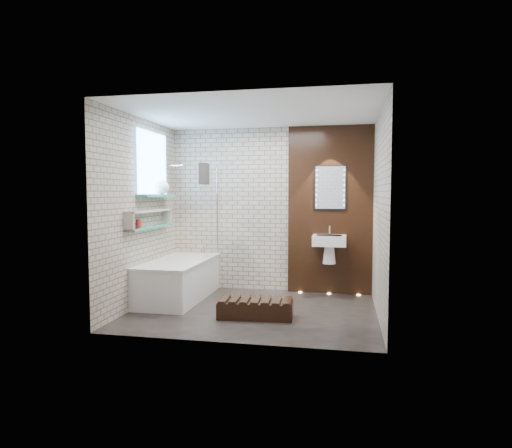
% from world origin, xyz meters
% --- Properties ---
extents(ground, '(3.20, 3.20, 0.00)m').
position_xyz_m(ground, '(0.00, 0.00, 0.00)').
color(ground, black).
rests_on(ground, ground).
extents(room_shell, '(3.24, 3.20, 2.60)m').
position_xyz_m(room_shell, '(0.00, 0.00, 1.30)').
color(room_shell, tan).
rests_on(room_shell, ground).
extents(walnut_panel, '(1.30, 0.06, 2.60)m').
position_xyz_m(walnut_panel, '(0.95, 1.27, 1.30)').
color(walnut_panel, black).
rests_on(walnut_panel, ground).
extents(clerestory_window, '(0.18, 1.00, 0.94)m').
position_xyz_m(clerestory_window, '(-1.57, 0.35, 1.90)').
color(clerestory_window, '#7FADE0').
rests_on(clerestory_window, room_shell).
extents(display_niche, '(0.14, 1.30, 0.26)m').
position_xyz_m(display_niche, '(-1.53, 0.15, 1.20)').
color(display_niche, teal).
rests_on(display_niche, room_shell).
extents(bathtub, '(0.79, 1.74, 0.70)m').
position_xyz_m(bathtub, '(-1.22, 0.45, 0.29)').
color(bathtub, white).
rests_on(bathtub, ground).
extents(bath_screen, '(0.01, 0.78, 1.40)m').
position_xyz_m(bath_screen, '(-0.87, 0.89, 1.28)').
color(bath_screen, white).
rests_on(bath_screen, bathtub).
extents(towel, '(0.09, 0.24, 0.31)m').
position_xyz_m(towel, '(-0.87, 0.60, 1.85)').
color(towel, black).
rests_on(towel, bath_screen).
extents(shower_head, '(0.18, 0.18, 0.02)m').
position_xyz_m(shower_head, '(-1.30, 0.95, 2.00)').
color(shower_head, silver).
rests_on(shower_head, room_shell).
extents(washbasin, '(0.50, 0.36, 0.58)m').
position_xyz_m(washbasin, '(0.95, 1.07, 0.79)').
color(washbasin, white).
rests_on(washbasin, walnut_panel).
extents(led_mirror, '(0.50, 0.02, 0.70)m').
position_xyz_m(led_mirror, '(0.95, 1.23, 1.65)').
color(led_mirror, black).
rests_on(led_mirror, walnut_panel).
extents(walnut_step, '(0.96, 0.48, 0.21)m').
position_xyz_m(walnut_step, '(0.09, -0.30, 0.10)').
color(walnut_step, black).
rests_on(walnut_step, ground).
extents(niche_bottles, '(0.05, 0.12, 0.12)m').
position_xyz_m(niche_bottles, '(-1.53, -0.20, 1.15)').
color(niche_bottles, '#A55519').
rests_on(niche_bottles, display_niche).
extents(sill_vases, '(0.21, 0.21, 0.21)m').
position_xyz_m(sill_vases, '(-1.50, 0.52, 1.65)').
color(sill_vases, white).
rests_on(sill_vases, clerestory_window).
extents(floor_uplights, '(0.96, 0.06, 0.01)m').
position_xyz_m(floor_uplights, '(0.95, 1.20, 0.01)').
color(floor_uplights, '#FFD899').
rests_on(floor_uplights, ground).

